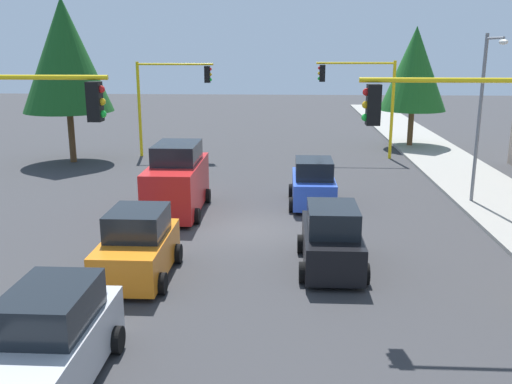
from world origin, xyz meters
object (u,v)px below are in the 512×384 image
Objects in this scene: tree_opposite_side at (65,55)px; tree_roadside_far at (415,69)px; car_black at (331,240)px; car_silver at (51,343)px; car_orange at (138,247)px; traffic_signal_far_left at (362,90)px; street_lamp_curbside at (484,102)px; traffic_signal_near_right at (4,142)px; car_blue at (313,184)px; traffic_signal_near_left at (471,147)px; delivery_van_red at (177,181)px; traffic_signal_far_right at (169,90)px.

tree_opposite_side reaches higher than tree_roadside_far.
car_silver is at bearing -42.75° from car_black.
tree_roadside_far is at bearing 151.06° from car_orange.
street_lamp_curbside is (10.39, 3.50, 0.31)m from traffic_signal_far_left.
traffic_signal_near_right is 0.85× the size of street_lamp_curbside.
traffic_signal_near_right is 1.60× the size of car_blue.
car_blue is (10.49, -3.23, -3.14)m from traffic_signal_far_left.
street_lamp_curbside is (-9.61, 14.93, 0.17)m from traffic_signal_near_right.
traffic_signal_far_left is 1.37× the size of car_silver.
car_black is 1.05× the size of car_orange.
traffic_signal_far_left is 20.00m from traffic_signal_near_left.
delivery_van_red is 5.67m from car_blue.
street_lamp_curbside is at bearing 90.89° from car_blue.
tree_roadside_far reaches higher than traffic_signal_near_right.
car_black is at bearing -9.73° from traffic_signal_far_left.
delivery_van_red reaches higher than car_orange.
traffic_signal_near_left is 24.64m from tree_opposite_side.
car_orange is at bearing 0.81° from delivery_van_red.
traffic_signal_near_left reaches higher than traffic_signal_far_left.
street_lamp_curbside is 1.91× the size of car_orange.
tree_roadside_far is at bearing 154.13° from car_blue.
delivery_van_red is at bearing -36.33° from traffic_signal_far_left.
traffic_signal_near_left reaches higher than car_black.
delivery_van_red is 1.15× the size of car_silver.
traffic_signal_near_right is 9.05m from delivery_van_red.
tree_roadside_far is (-24.00, 3.77, 0.95)m from traffic_signal_near_left.
delivery_van_red is at bearing -75.99° from car_blue.
car_black is at bearing 1.85° from car_blue.
tree_opposite_side is 21.33m from car_black.
traffic_signal_near_left is (20.00, 0.02, 0.11)m from traffic_signal_far_left.
traffic_signal_near_left reaches higher than delivery_van_red.
traffic_signal_far_left is at bearing 150.24° from traffic_signal_near_right.
delivery_van_red is at bearing 179.01° from car_silver.
delivery_van_red is at bearing 38.97° from tree_opposite_side.
car_blue is at bearing -89.11° from street_lamp_curbside.
tree_roadside_far reaches higher than car_blue.
traffic_signal_near_left is 5.09m from car_black.
street_lamp_curbside is at bearing 160.14° from traffic_signal_near_left.
traffic_signal_near_right is 4.58m from car_orange.
car_blue and car_orange have the same top height.
traffic_signal_far_left reaches higher than delivery_van_red.
traffic_signal_near_left is 12.29m from delivery_van_red.
car_silver is (3.94, 2.50, -3.28)m from traffic_signal_near_right.
traffic_signal_far_right is 0.80× the size of street_lamp_curbside.
traffic_signal_near_left reaches higher than car_orange.
traffic_signal_far_left is 10.97m from street_lamp_curbside.
traffic_signal_near_right is 12.98m from car_blue.
traffic_signal_near_right reaches higher than car_blue.
traffic_signal_near_right is at bearing -32.41° from tree_roadside_far.
traffic_signal_far_left is 23.04m from traffic_signal_near_right.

